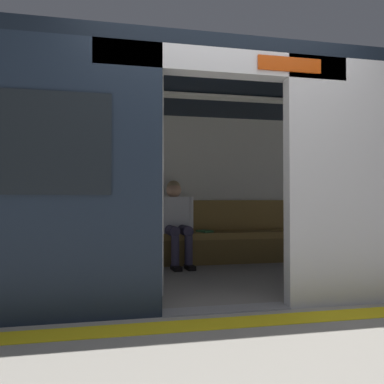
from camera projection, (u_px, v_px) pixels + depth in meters
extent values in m
plane|color=gray|center=(226.00, 310.00, 2.95)|extent=(60.00, 60.00, 0.00)
cube|color=yellow|center=(237.00, 322.00, 2.65)|extent=(8.00, 0.24, 0.01)
cube|color=silver|center=(343.00, 181.00, 3.15)|extent=(1.06, 0.12, 2.13)
cube|color=black|center=(343.00, 152.00, 3.15)|extent=(0.58, 0.02, 0.55)
cube|color=black|center=(34.00, 142.00, 2.60)|extent=(1.10, 0.02, 0.76)
cube|color=silver|center=(225.00, 64.00, 2.98)|extent=(2.12, 0.16, 0.20)
cube|color=#BF3F0C|center=(290.00, 64.00, 3.00)|extent=(0.56, 0.02, 0.12)
cube|color=black|center=(196.00, 88.00, 4.17)|extent=(6.40, 2.58, 0.12)
cube|color=gray|center=(196.00, 278.00, 4.13)|extent=(6.08, 2.42, 0.01)
cube|color=silver|center=(179.00, 188.00, 5.34)|extent=(6.08, 0.10, 2.13)
cube|color=olive|center=(180.00, 216.00, 5.28)|extent=(3.52, 0.06, 0.45)
cube|color=white|center=(196.00, 96.00, 4.17)|extent=(4.48, 0.16, 0.03)
cube|color=gray|center=(226.00, 309.00, 2.95)|extent=(1.06, 0.19, 0.01)
cube|color=olive|center=(182.00, 236.00, 5.05)|extent=(3.31, 0.44, 0.09)
cube|color=brown|center=(185.00, 253.00, 4.85)|extent=(3.31, 0.04, 0.35)
cube|color=silver|center=(174.00, 215.00, 5.02)|extent=(0.40, 0.27, 0.50)
sphere|color=tan|center=(174.00, 190.00, 5.02)|extent=(0.21, 0.21, 0.21)
sphere|color=#997F59|center=(174.00, 187.00, 5.03)|extent=(0.19, 0.19, 0.19)
cylinder|color=silver|center=(190.00, 212.00, 5.06)|extent=(0.08, 0.08, 0.44)
cylinder|color=silver|center=(158.00, 213.00, 4.91)|extent=(0.08, 0.08, 0.44)
cylinder|color=#38334C|center=(184.00, 230.00, 4.85)|extent=(0.18, 0.41, 0.14)
cylinder|color=#38334C|center=(171.00, 230.00, 4.79)|extent=(0.18, 0.41, 0.14)
cylinder|color=#38334C|center=(189.00, 251.00, 4.66)|extent=(0.10, 0.10, 0.40)
cylinder|color=#38334C|center=(175.00, 251.00, 4.60)|extent=(0.10, 0.10, 0.40)
cube|color=black|center=(190.00, 267.00, 4.61)|extent=(0.13, 0.23, 0.06)
cube|color=black|center=(176.00, 268.00, 4.55)|extent=(0.13, 0.23, 0.06)
cube|color=#262D4C|center=(147.00, 227.00, 4.97)|extent=(0.26, 0.14, 0.17)
cube|color=#1A2035|center=(147.00, 228.00, 4.90)|extent=(0.02, 0.01, 0.14)
cube|color=#33723F|center=(205.00, 231.00, 5.09)|extent=(0.23, 0.26, 0.03)
cylinder|color=silver|center=(162.00, 183.00, 3.38)|extent=(0.04, 0.04, 2.11)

